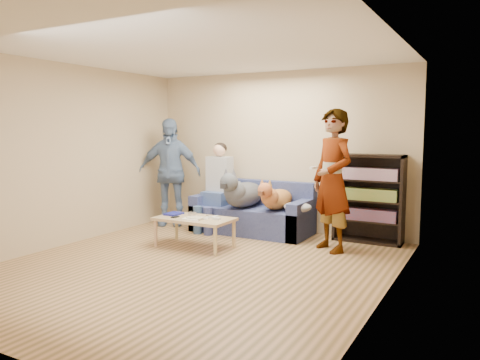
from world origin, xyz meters
The scene contains 26 objects.
ground centered at (0.00, 0.00, 0.00)m, with size 5.00×5.00×0.00m, color brown.
ceiling centered at (0.00, 0.00, 2.60)m, with size 5.00×5.00×0.00m, color white.
wall_back centered at (0.00, 2.50, 1.30)m, with size 4.50×4.50×0.00m, color tan.
wall_left centered at (-2.25, 0.00, 1.30)m, with size 5.00×5.00×0.00m, color tan.
wall_right centered at (2.25, 0.00, 1.30)m, with size 5.00×5.00×0.00m, color tan.
blanket centered at (0.59, 1.93, 0.50)m, with size 0.43×0.36×0.15m, color #AEAEB3.
person_standing_right centered at (1.23, 1.58, 0.97)m, with size 0.71×0.47×1.94m, color gray.
person_standing_left centered at (-1.79, 1.91, 0.93)m, with size 1.08×0.45×1.85m, color #6C87AD.
held_controller centered at (1.03, 1.38, 1.15)m, with size 0.04×0.13×0.03m, color silver.
notebook_blue centered at (-0.94, 0.89, 0.43)m, with size 0.20×0.26×0.03m, color navy.
papers centered at (-0.49, 0.74, 0.43)m, with size 0.26×0.20×0.01m, color white.
magazine centered at (-0.46, 0.76, 0.44)m, with size 0.22×0.17×0.01m, color #B9AD94.
camera_silver centered at (-0.66, 0.96, 0.45)m, with size 0.11×0.06×0.05m, color silver.
controller_a centered at (-0.26, 0.94, 0.43)m, with size 0.04×0.13×0.03m, color white.
controller_b centered at (-0.18, 0.86, 0.43)m, with size 0.09×0.06×0.03m, color silver.
headphone_cup_a centered at (-0.34, 0.82, 0.43)m, with size 0.07×0.07×0.02m, color white.
headphone_cup_b centered at (-0.34, 0.90, 0.43)m, with size 0.07×0.07×0.02m, color silver.
pen_orange centered at (-0.56, 0.68, 0.42)m, with size 0.01×0.01×0.14m, color orange.
pen_black centered at (-0.42, 1.02, 0.42)m, with size 0.01×0.01×0.14m, color black.
wallet centered at (-0.79, 0.72, 0.43)m, with size 0.07×0.12×0.01m, color black.
sofa centered at (-0.25, 2.10, 0.28)m, with size 1.90×0.85×0.82m.
person_seated centered at (-0.87, 1.97, 0.77)m, with size 0.40×0.73×1.47m.
dog_gray centered at (-0.34, 1.88, 0.66)m, with size 0.46×1.27×0.66m.
dog_tan centered at (0.21, 1.94, 0.61)m, with size 0.36×1.14×0.52m.
coffee_table centered at (-0.54, 0.84, 0.37)m, with size 1.10×0.60×0.42m.
bookshelf centered at (1.55, 2.33, 0.68)m, with size 1.00×0.34×1.30m.
Camera 1 is at (3.17, -4.56, 1.67)m, focal length 35.00 mm.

